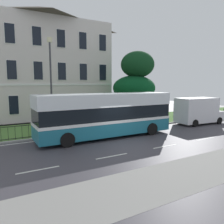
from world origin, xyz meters
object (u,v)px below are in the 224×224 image
evergreen_tree (135,90)px  street_lamp_post (51,80)px  white_panel_van (198,111)px  single_decker_bus (106,114)px  georgian_townhouse (41,63)px

evergreen_tree → street_lamp_post: evergreen_tree is taller
white_panel_van → single_decker_bus: bearing=-174.7°
georgian_townhouse → evergreen_tree: (8.71, -7.18, -3.25)m
street_lamp_post → white_panel_van: bearing=-11.4°
evergreen_tree → white_panel_van: evergreen_tree is taller
georgian_townhouse → street_lamp_post: size_ratio=2.00×
street_lamp_post → georgian_townhouse: bearing=81.9°
single_decker_bus → street_lamp_post: bearing=137.3°
evergreen_tree → georgian_townhouse: bearing=140.5°
evergreen_tree → single_decker_bus: size_ratio=0.76×
white_panel_van → evergreen_tree: bearing=128.7°
evergreen_tree → white_panel_van: bearing=-55.1°
georgian_townhouse → white_panel_van: bearing=-45.3°
georgian_townhouse → single_decker_bus: size_ratio=1.42×
street_lamp_post → evergreen_tree: bearing=14.9°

